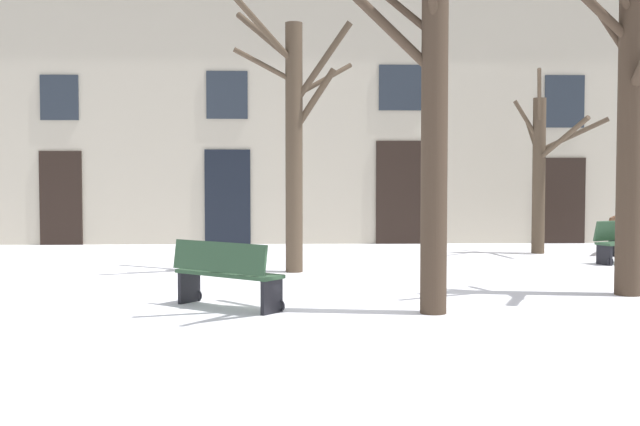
{
  "coord_description": "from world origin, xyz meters",
  "views": [
    {
      "loc": [
        -0.48,
        -11.19,
        1.75
      ],
      "look_at": [
        0.0,
        1.77,
        1.15
      ],
      "focal_mm": 42.74,
      "sensor_mm": 36.0,
      "label": 1
    }
  ],
  "objects_px": {
    "bench_far_corner": "(634,241)",
    "bench_facing_shops": "(619,233)",
    "tree_foreground": "(541,167)",
    "tree_left_of_center": "(294,131)",
    "tree_center": "(631,111)",
    "tree_near_facade": "(430,86)",
    "bench_near_lamp": "(226,273)"
  },
  "relations": [
    {
      "from": "tree_left_of_center",
      "to": "bench_near_lamp",
      "type": "bearing_deg",
      "value": -103.25
    },
    {
      "from": "tree_foreground",
      "to": "tree_near_facade",
      "type": "distance_m",
      "value": 8.63
    },
    {
      "from": "tree_left_of_center",
      "to": "bench_facing_shops",
      "type": "relative_size",
      "value": 2.83
    },
    {
      "from": "tree_near_facade",
      "to": "bench_near_lamp",
      "type": "height_order",
      "value": "tree_near_facade"
    },
    {
      "from": "tree_left_of_center",
      "to": "bench_far_corner",
      "type": "bearing_deg",
      "value": 10.49
    },
    {
      "from": "tree_near_facade",
      "to": "bench_facing_shops",
      "type": "distance_m",
      "value": 9.89
    },
    {
      "from": "bench_near_lamp",
      "to": "bench_facing_shops",
      "type": "bearing_deg",
      "value": -102.29
    },
    {
      "from": "bench_facing_shops",
      "to": "bench_near_lamp",
      "type": "height_order",
      "value": "bench_near_lamp"
    },
    {
      "from": "tree_foreground",
      "to": "tree_left_of_center",
      "type": "distance_m",
      "value": 6.56
    },
    {
      "from": "tree_near_facade",
      "to": "bench_near_lamp",
      "type": "bearing_deg",
      "value": 169.74
    },
    {
      "from": "tree_left_of_center",
      "to": "bench_facing_shops",
      "type": "height_order",
      "value": "tree_left_of_center"
    },
    {
      "from": "bench_near_lamp",
      "to": "bench_far_corner",
      "type": "relative_size",
      "value": 0.81
    },
    {
      "from": "bench_far_corner",
      "to": "tree_near_facade",
      "type": "bearing_deg",
      "value": -156.5
    },
    {
      "from": "bench_facing_shops",
      "to": "bench_near_lamp",
      "type": "bearing_deg",
      "value": 159.54
    },
    {
      "from": "tree_center",
      "to": "tree_near_facade",
      "type": "relative_size",
      "value": 0.9
    },
    {
      "from": "tree_foreground",
      "to": "bench_facing_shops",
      "type": "xyz_separation_m",
      "value": [
        1.84,
        0.01,
        -1.52
      ]
    },
    {
      "from": "tree_center",
      "to": "bench_far_corner",
      "type": "xyz_separation_m",
      "value": [
        2.05,
        4.31,
        -2.28
      ]
    },
    {
      "from": "tree_foreground",
      "to": "bench_near_lamp",
      "type": "height_order",
      "value": "tree_foreground"
    },
    {
      "from": "tree_foreground",
      "to": "bench_facing_shops",
      "type": "relative_size",
      "value": 2.36
    },
    {
      "from": "tree_left_of_center",
      "to": "tree_near_facade",
      "type": "relative_size",
      "value": 0.89
    },
    {
      "from": "tree_left_of_center",
      "to": "bench_facing_shops",
      "type": "distance_m",
      "value": 8.47
    },
    {
      "from": "tree_foreground",
      "to": "tree_near_facade",
      "type": "height_order",
      "value": "tree_near_facade"
    },
    {
      "from": "tree_foreground",
      "to": "bench_facing_shops",
      "type": "height_order",
      "value": "tree_foreground"
    },
    {
      "from": "tree_foreground",
      "to": "bench_facing_shops",
      "type": "bearing_deg",
      "value": 0.26
    },
    {
      "from": "tree_foreground",
      "to": "bench_far_corner",
      "type": "xyz_separation_m",
      "value": [
        1.33,
        -1.91,
        -1.54
      ]
    },
    {
      "from": "tree_left_of_center",
      "to": "bench_near_lamp",
      "type": "xyz_separation_m",
      "value": [
        -0.92,
        -3.93,
        -2.15
      ]
    },
    {
      "from": "tree_center",
      "to": "tree_foreground",
      "type": "height_order",
      "value": "tree_center"
    },
    {
      "from": "tree_foreground",
      "to": "bench_far_corner",
      "type": "height_order",
      "value": "tree_foreground"
    },
    {
      "from": "bench_far_corner",
      "to": "bench_facing_shops",
      "type": "bearing_deg",
      "value": 51.21
    },
    {
      "from": "tree_near_facade",
      "to": "tree_center",
      "type": "bearing_deg",
      "value": 23.23
    },
    {
      "from": "tree_center",
      "to": "tree_left_of_center",
      "type": "xyz_separation_m",
      "value": [
        -4.97,
        3.01,
        -0.12
      ]
    },
    {
      "from": "tree_foreground",
      "to": "bench_facing_shops",
      "type": "distance_m",
      "value": 2.39
    }
  ]
}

